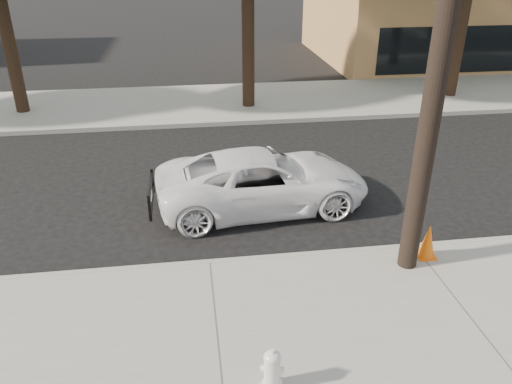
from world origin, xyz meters
TOP-DOWN VIEW (x-y plane):
  - ground at (0.00, 0.00)m, footprint 120.00×120.00m
  - near_sidewalk at (0.00, -4.30)m, footprint 90.00×4.40m
  - far_sidewalk at (0.00, 8.50)m, footprint 90.00×5.00m
  - curb_near at (0.00, -2.10)m, footprint 90.00×0.12m
  - building_main at (16.00, 16.00)m, footprint 18.00×10.00m
  - utility_pole at (3.60, -2.70)m, footprint 1.40×0.34m
  - police_cruiser at (1.36, 0.19)m, footprint 4.94×2.59m
  - fire_hydrant at (0.65, -5.16)m, footprint 0.33×0.29m
  - traffic_cone at (4.06, -2.50)m, footprint 0.37×0.37m

SIDE VIEW (x-z plane):
  - ground at x=0.00m, z-range 0.00..0.00m
  - near_sidewalk at x=0.00m, z-range 0.00..0.15m
  - far_sidewalk at x=0.00m, z-range 0.00..0.15m
  - curb_near at x=0.00m, z-range -0.01..0.15m
  - fire_hydrant at x=0.65m, z-range 0.14..0.74m
  - traffic_cone at x=4.06m, z-range 0.14..0.82m
  - police_cruiser at x=1.36m, z-range 0.00..1.33m
  - building_main at x=16.00m, z-range 0.00..4.00m
  - utility_pole at x=3.60m, z-range 0.20..9.20m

